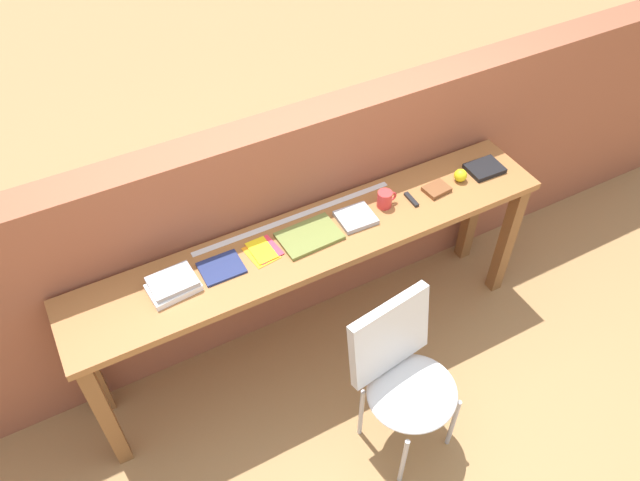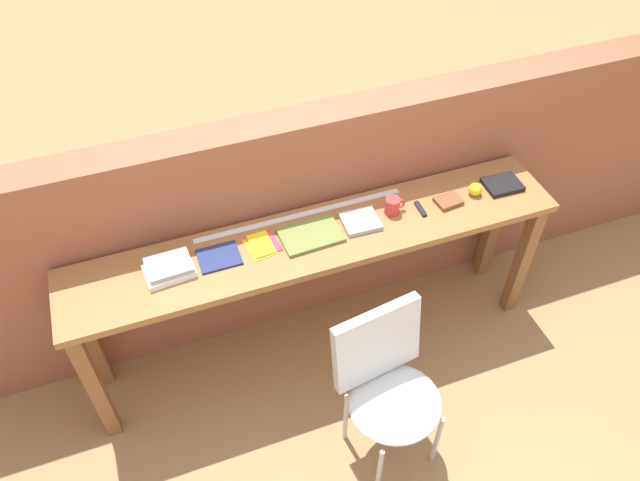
{
  "view_description": "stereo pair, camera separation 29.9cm",
  "coord_description": "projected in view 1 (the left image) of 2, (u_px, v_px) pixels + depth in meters",
  "views": [
    {
      "loc": [
        -0.99,
        -1.58,
        3.06
      ],
      "look_at": [
        0.0,
        0.25,
        0.9
      ],
      "focal_mm": 35.0,
      "sensor_mm": 36.0,
      "label": 1
    },
    {
      "loc": [
        -0.72,
        -1.71,
        3.06
      ],
      "look_at": [
        0.0,
        0.25,
        0.9
      ],
      "focal_mm": 35.0,
      "sensor_mm": 36.0,
      "label": 2
    }
  ],
  "objects": [
    {
      "name": "ground_plane",
      "position": [
        341.0,
        380.0,
        3.49
      ],
      "size": [
        40.0,
        40.0,
        0.0
      ],
      "primitive_type": "plane",
      "color": "#9E7547"
    },
    {
      "name": "ruler_metal_back_edge",
      "position": [
        294.0,
        217.0,
        3.14
      ],
      "size": [
        1.09,
        0.03,
        0.0
      ],
      "primitive_type": "cube",
      "color": "silver",
      "rests_on": "sideboard"
    },
    {
      "name": "sideboard",
      "position": [
        315.0,
        256.0,
        3.14
      ],
      "size": [
        2.5,
        0.44,
        0.88
      ],
      "color": "#996033",
      "rests_on": "ground"
    },
    {
      "name": "leather_journal_brown",
      "position": [
        437.0,
        189.0,
        3.27
      ],
      "size": [
        0.14,
        0.11,
        0.02
      ],
      "primitive_type": "cube",
      "rotation": [
        0.0,
        0.0,
        0.1
      ],
      "color": "brown",
      "rests_on": "sideboard"
    },
    {
      "name": "pamphlet_pile_colourful",
      "position": [
        263.0,
        251.0,
        2.97
      ],
      "size": [
        0.17,
        0.18,
        0.01
      ],
      "color": "orange",
      "rests_on": "sideboard"
    },
    {
      "name": "book_grey_hardcover",
      "position": [
        356.0,
        218.0,
        3.12
      ],
      "size": [
        0.19,
        0.17,
        0.02
      ],
      "primitive_type": "cube",
      "rotation": [
        0.0,
        0.0,
        -0.04
      ],
      "color": "#9E9EA3",
      "rests_on": "sideboard"
    },
    {
      "name": "chair_white_moulded",
      "position": [
        404.0,
        374.0,
        2.91
      ],
      "size": [
        0.5,
        0.51,
        0.89
      ],
      "color": "silver",
      "rests_on": "ground"
    },
    {
      "name": "brick_wall_back",
      "position": [
        286.0,
        224.0,
        3.4
      ],
      "size": [
        6.0,
        0.2,
        1.35
      ],
      "primitive_type": "cube",
      "color": "#935138",
      "rests_on": "ground"
    },
    {
      "name": "book_open_centre",
      "position": [
        309.0,
        236.0,
        3.03
      ],
      "size": [
        0.3,
        0.21,
        0.02
      ],
      "primitive_type": "cube",
      "rotation": [
        0.0,
        0.0,
        0.04
      ],
      "color": "olive",
      "rests_on": "sideboard"
    },
    {
      "name": "magazine_cycling",
      "position": [
        221.0,
        268.0,
        2.89
      ],
      "size": [
        0.2,
        0.16,
        0.01
      ],
      "primitive_type": "cube",
      "rotation": [
        0.0,
        0.0,
        -0.0
      ],
      "color": "navy",
      "rests_on": "sideboard"
    },
    {
      "name": "book_repair_rightmost",
      "position": [
        485.0,
        168.0,
        3.39
      ],
      "size": [
        0.19,
        0.15,
        0.03
      ],
      "primitive_type": "cube",
      "rotation": [
        0.0,
        0.0,
        -0.03
      ],
      "color": "black",
      "rests_on": "sideboard"
    },
    {
      "name": "mug",
      "position": [
        385.0,
        199.0,
        3.17
      ],
      "size": [
        0.11,
        0.08,
        0.09
      ],
      "color": "red",
      "rests_on": "sideboard"
    },
    {
      "name": "book_stack_leftmost",
      "position": [
        173.0,
        285.0,
        2.79
      ],
      "size": [
        0.24,
        0.18,
        0.06
      ],
      "color": "white",
      "rests_on": "sideboard"
    },
    {
      "name": "multitool_folded",
      "position": [
        411.0,
        199.0,
        3.22
      ],
      "size": [
        0.03,
        0.11,
        0.02
      ],
      "primitive_type": "cube",
      "rotation": [
        0.0,
        0.0,
        -0.02
      ],
      "color": "black",
      "rests_on": "sideboard"
    },
    {
      "name": "sports_ball_small",
      "position": [
        460.0,
        175.0,
        3.31
      ],
      "size": [
        0.07,
        0.07,
        0.07
      ],
      "primitive_type": "sphere",
      "color": "yellow",
      "rests_on": "sideboard"
    }
  ]
}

